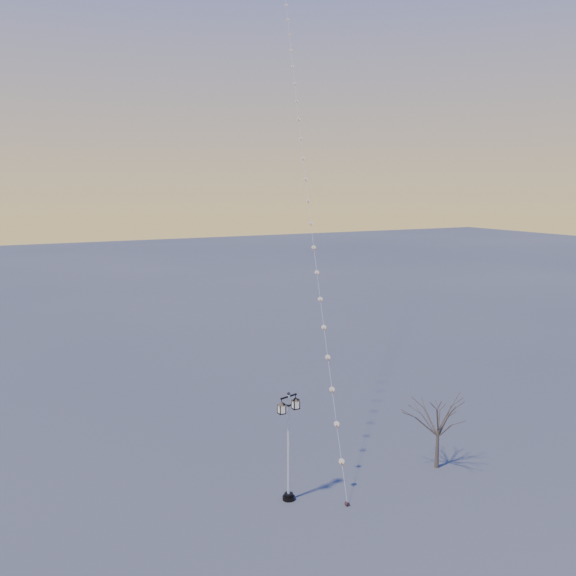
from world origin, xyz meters
TOP-DOWN VIEW (x-y plane):
  - ground at (0.00, 0.00)m, footprint 300.00×300.00m
  - street_lamp at (-3.36, 1.14)m, footprint 1.35×0.73m
  - bare_tree at (5.38, 0.52)m, footprint 2.38×2.38m
  - kite_train at (6.74, 18.71)m, footprint 16.36×39.34m

SIDE VIEW (x-z plane):
  - ground at x=0.00m, z-range 0.00..0.00m
  - bare_tree at x=5.38m, z-range 0.77..4.71m
  - street_lamp at x=-3.36m, z-range 0.29..5.76m
  - kite_train at x=6.74m, z-range -0.11..40.69m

